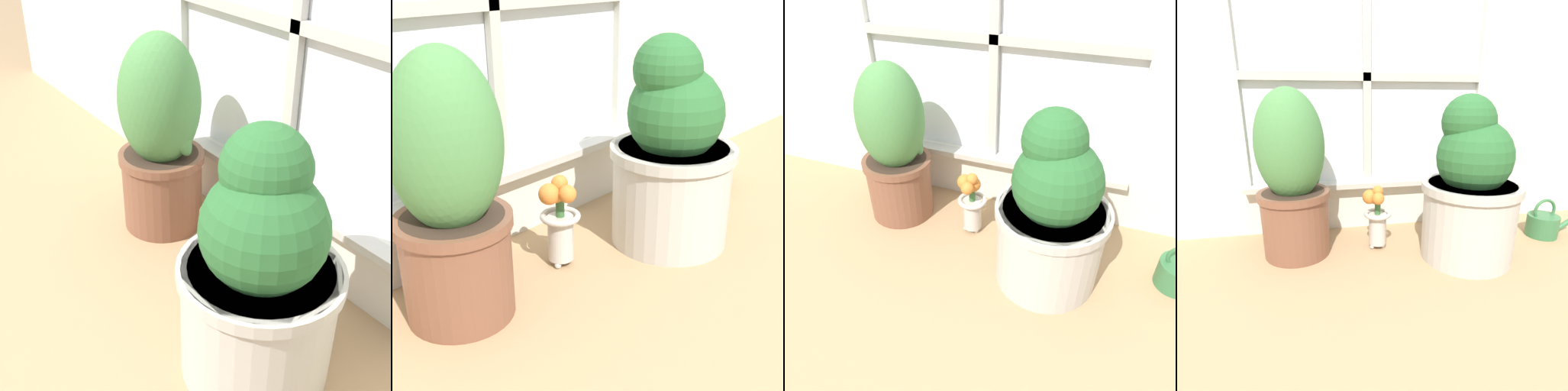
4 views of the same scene
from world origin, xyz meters
TOP-DOWN VIEW (x-y plane):
  - ground_plane at (0.00, 0.00)m, footprint 10.00×10.00m
  - potted_plant_left at (-0.34, 0.42)m, footprint 0.28×0.28m
  - potted_plant_right at (0.34, 0.27)m, footprint 0.38×0.38m
  - flower_vase at (-0.01, 0.41)m, footprint 0.12×0.12m

SIDE VIEW (x-z plane):
  - ground_plane at x=0.00m, z-range 0.00..0.00m
  - flower_vase at x=-0.01m, z-range 0.01..0.29m
  - potted_plant_right at x=0.34m, z-range -0.04..0.60m
  - potted_plant_left at x=-0.34m, z-range -0.01..0.66m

